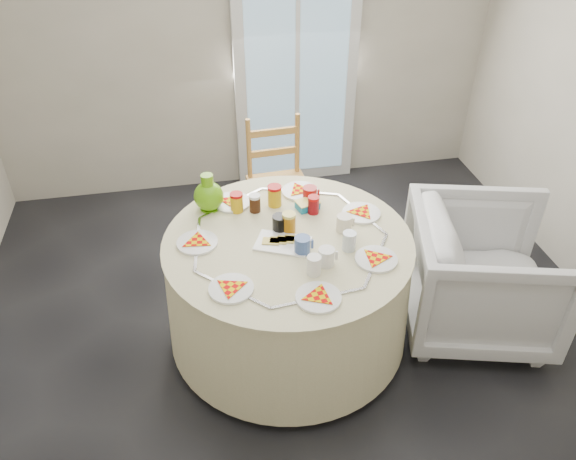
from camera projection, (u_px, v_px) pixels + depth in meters
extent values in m
plane|color=black|center=(296.00, 341.00, 3.45)|extent=(4.00, 4.00, 0.00)
cube|color=#BCB5A3|center=(244.00, 31.00, 4.28)|extent=(4.00, 0.02, 2.60)
cube|color=silver|center=(296.00, 62.00, 4.45)|extent=(1.00, 0.08, 2.10)
cylinder|color=beige|center=(288.00, 289.00, 3.29)|extent=(1.42, 1.42, 0.72)
imported|color=silver|center=(483.00, 275.00, 3.36)|extent=(0.98, 1.02, 0.87)
cube|color=#116FA0|center=(308.00, 201.00, 3.30)|extent=(0.15, 0.13, 0.05)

